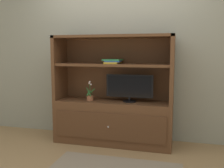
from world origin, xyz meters
TOP-DOWN VIEW (x-y plane):
  - ground_plane at (0.00, 0.00)m, footprint 8.00×8.00m
  - painted_rear_wall at (0.00, 0.75)m, footprint 6.00×0.10m
  - media_console at (0.00, 0.41)m, footprint 1.68×0.50m
  - tv_monitor at (0.24, 0.40)m, footprint 0.66×0.19m
  - potted_plant at (-0.33, 0.36)m, footprint 0.14×0.10m
  - magazine_stack at (0.00, 0.40)m, footprint 0.26×0.33m

SIDE VIEW (x-z plane):
  - ground_plane at x=0.00m, z-range 0.00..0.00m
  - media_console at x=0.00m, z-range -0.28..1.26m
  - potted_plant at x=-0.33m, z-range 0.53..0.82m
  - tv_monitor at x=0.24m, z-range 0.64..1.02m
  - magazine_stack at x=0.00m, z-range 1.15..1.22m
  - painted_rear_wall at x=0.00m, z-range 0.00..2.80m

